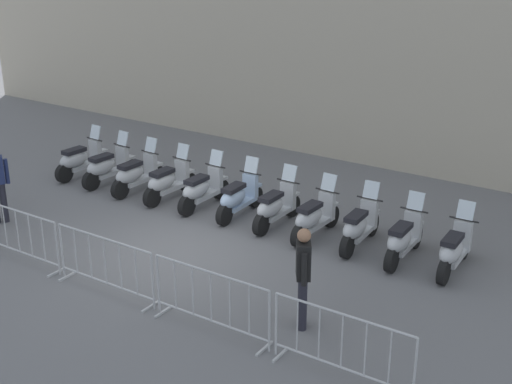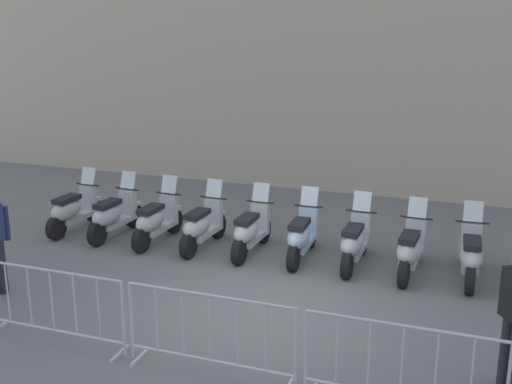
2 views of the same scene
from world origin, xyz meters
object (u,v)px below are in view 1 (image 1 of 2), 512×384
at_px(motorcycle_6, 275,207).
at_px(motorcycle_8, 359,227).
at_px(motorcycle_4, 202,190).
at_px(motorcycle_3, 168,182).
at_px(officer_mid_plaza, 303,272).
at_px(motorcycle_2, 136,174).
at_px(barrier_segment_4, 342,347).
at_px(barrier_segment_1, 18,235).
at_px(motorcycle_5, 238,198).
at_px(motorcycle_0, 80,160).
at_px(motorcycle_9, 403,239).
at_px(motorcycle_7, 314,217).
at_px(barrier_segment_3, 211,302).
at_px(motorcycle_10, 454,250).
at_px(barrier_segment_2, 105,265).
at_px(motorcycle_1, 107,167).

bearing_deg(motorcycle_6, motorcycle_8, 3.58).
relative_size(motorcycle_4, motorcycle_6, 1.00).
xyz_separation_m(motorcycle_3, officer_mid_plaza, (5.54, -2.84, 0.53)).
xyz_separation_m(motorcycle_2, motorcycle_4, (1.94, 0.15, 0.00)).
height_order(barrier_segment_4, officer_mid_plaza, officer_mid_plaza).
xyz_separation_m(motorcycle_8, barrier_segment_1, (-5.01, -4.35, 0.07)).
bearing_deg(motorcycle_6, motorcycle_5, -177.44).
relative_size(motorcycle_8, officer_mid_plaza, 1.00).
bearing_deg(motorcycle_0, motorcycle_9, 2.73).
bearing_deg(motorcycle_7, barrier_segment_3, -81.99).
distance_m(motorcycle_9, barrier_segment_3, 4.32).
xyz_separation_m(motorcycle_10, barrier_segment_2, (-4.65, -4.33, 0.07)).
distance_m(motorcycle_1, barrier_segment_4, 9.39).
height_order(barrier_segment_3, barrier_segment_4, same).
height_order(barrier_segment_1, barrier_segment_3, same).
height_order(motorcycle_2, motorcycle_10, same).
relative_size(motorcycle_8, barrier_segment_2, 0.78).
height_order(motorcycle_3, motorcycle_9, same).
bearing_deg(motorcycle_3, motorcycle_0, -177.76).
bearing_deg(motorcycle_1, barrier_segment_4, -22.51).
distance_m(motorcycle_5, motorcycle_10, 4.85).
distance_m(motorcycle_6, motorcycle_10, 3.88).
height_order(motorcycle_3, barrier_segment_1, motorcycle_3).
bearing_deg(barrier_segment_3, motorcycle_0, 153.38).
xyz_separation_m(barrier_segment_2, officer_mid_plaza, (3.40, 1.07, 0.45)).
bearing_deg(motorcycle_2, motorcycle_5, 4.67).
distance_m(motorcycle_8, motorcycle_9, 0.97).
distance_m(motorcycle_9, motorcycle_10, 0.97).
bearing_deg(motorcycle_0, motorcycle_6, 3.18).
bearing_deg(barrier_segment_1, barrier_segment_4, 2.80).
xyz_separation_m(motorcycle_2, barrier_segment_4, (7.70, -3.61, 0.07)).
height_order(motorcycle_2, motorcycle_7, same).
bearing_deg(officer_mid_plaza, motorcycle_3, 152.88).
relative_size(motorcycle_1, motorcycle_4, 1.00).
bearing_deg(motorcycle_9, motorcycle_6, -178.17).
xyz_separation_m(motorcycle_5, motorcycle_6, (0.97, 0.04, 0.00)).
xyz_separation_m(motorcycle_4, barrier_segment_4, (5.77, -3.76, 0.07)).
bearing_deg(barrier_segment_2, motorcycle_4, 106.32).
xyz_separation_m(motorcycle_4, barrier_segment_1, (-1.13, -4.10, 0.07)).
bearing_deg(officer_mid_plaza, barrier_segment_2, -162.53).
distance_m(motorcycle_3, barrier_segment_3, 5.84).
bearing_deg(officer_mid_plaza, barrier_segment_3, -138.99).
distance_m(motorcycle_8, barrier_segment_4, 4.44).
bearing_deg(barrier_segment_2, motorcycle_5, 92.77).
height_order(motorcycle_0, motorcycle_5, same).
distance_m(motorcycle_0, motorcycle_6, 5.82).
distance_m(motorcycle_8, officer_mid_plaza, 3.29).
bearing_deg(barrier_segment_3, motorcycle_8, 84.33).
relative_size(motorcycle_7, motorcycle_10, 1.00).
height_order(motorcycle_1, motorcycle_4, same).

